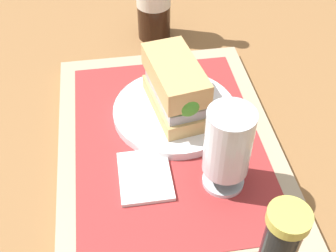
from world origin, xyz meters
TOP-DOWN VIEW (x-y plane):
  - ground_plane at (0.00, 0.00)m, footprint 3.00×3.00m
  - tray at (0.00, 0.00)m, footprint 0.44×0.32m
  - placemat at (0.00, 0.00)m, footprint 0.38×0.27m
  - plate at (-0.05, 0.02)m, footprint 0.19×0.19m
  - sandwich at (-0.05, 0.02)m, footprint 0.14×0.08m
  - beer_glass at (0.09, 0.06)m, footprint 0.06×0.06m
  - napkin_folded at (0.06, -0.04)m, footprint 0.09×0.07m

SIDE VIEW (x-z plane):
  - ground_plane at x=0.00m, z-range 0.00..0.00m
  - tray at x=0.00m, z-range 0.00..0.02m
  - placemat at x=0.00m, z-range 0.02..0.02m
  - napkin_folded at x=0.06m, z-range 0.02..0.03m
  - plate at x=-0.05m, z-range 0.02..0.04m
  - sandwich at x=-0.05m, z-range 0.04..0.12m
  - beer_glass at x=0.09m, z-range 0.03..0.15m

